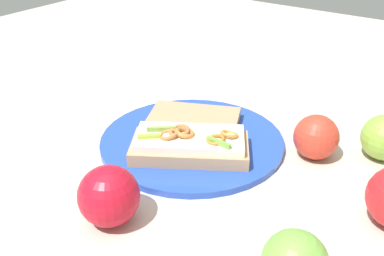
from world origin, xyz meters
The scene contains 7 objects.
ground_plane centered at (0.00, 0.00, 0.00)m, with size 2.00×2.00×0.00m, color beige.
plate centered at (0.00, 0.00, 0.01)m, with size 0.31×0.31×0.01m, color #2548B8.
sandwich centered at (0.03, -0.04, 0.03)m, with size 0.21×0.17×0.05m.
bread_slice_side centered at (-0.03, 0.04, 0.02)m, with size 0.16×0.09×0.02m, color tan.
apple_0 centered at (0.19, 0.08, 0.04)m, with size 0.07×0.07×0.07m, color red.
apple_1 centered at (0.28, 0.14, 0.04)m, with size 0.07×0.07×0.07m, color #7EB23B.
apple_2 centered at (0.03, -0.23, 0.04)m, with size 0.08×0.08×0.08m, color red.
Camera 1 is at (0.39, -0.55, 0.40)m, focal length 42.46 mm.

